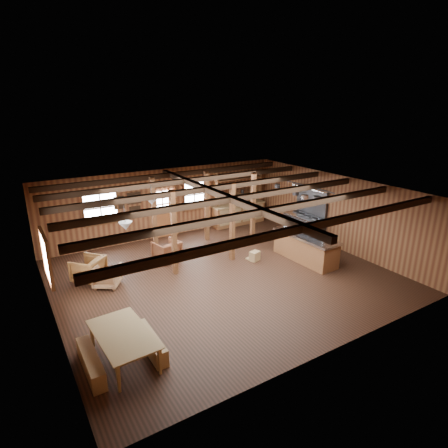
{
  "coord_description": "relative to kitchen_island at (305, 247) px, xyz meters",
  "views": [
    {
      "loc": [
        -5.67,
        -9.32,
        5.42
      ],
      "look_at": [
        0.7,
        1.06,
        1.36
      ],
      "focal_mm": 30.0,
      "sensor_mm": 36.0,
      "label": 1
    }
  ],
  "objects": [
    {
      "name": "notice_boards",
      "position": [
        -4.66,
        4.86,
        1.16
      ],
      "size": [
        1.08,
        0.03,
        0.9
      ],
      "color": "silver",
      "rests_on": "wall_back"
    },
    {
      "name": "back_door",
      "position": [
        -3.16,
        4.86,
        0.4
      ],
      "size": [
        1.02,
        0.08,
        2.15
      ],
      "color": "brown",
      "rests_on": "floor"
    },
    {
      "name": "room",
      "position": [
        -3.16,
        0.41,
        0.92
      ],
      "size": [
        10.04,
        9.04,
        2.84
      ],
      "color": "black",
      "rests_on": "ground"
    },
    {
      "name": "counter_pot",
      "position": [
        -0.03,
        0.96,
        0.54
      ],
      "size": [
        0.27,
        0.27,
        0.16
      ],
      "primitive_type": "cylinder",
      "color": "silver",
      "rests_on": "kitchen_island"
    },
    {
      "name": "pot_rack",
      "position": [
        0.28,
        0.62,
        1.78
      ],
      "size": [
        0.36,
        3.0,
        0.46
      ],
      "color": "#303133",
      "rests_on": "ceiling"
    },
    {
      "name": "armchair_b",
      "position": [
        -4.2,
        2.48,
        -0.1
      ],
      "size": [
        0.94,
        0.96,
        0.75
      ],
      "primitive_type": "imported",
      "rotation": [
        0.0,
        0.0,
        3.34
      ],
      "color": "brown",
      "rests_on": "floor"
    },
    {
      "name": "bench_wall",
      "position": [
        -7.81,
        -1.95,
        -0.27
      ],
      "size": [
        0.28,
        1.5,
        0.41
      ],
      "primitive_type": "cube",
      "color": "olive",
      "rests_on": "floor"
    },
    {
      "name": "pendant_lamps",
      "position": [
        -5.41,
        1.41,
        1.77
      ],
      "size": [
        1.86,
        2.36,
        0.66
      ],
      "color": "#303133",
      "rests_on": "ceiling"
    },
    {
      "name": "ceiling_joists",
      "position": [
        -3.16,
        0.58,
        2.2
      ],
      "size": [
        9.8,
        8.82,
        0.18
      ],
      "color": "black",
      "rests_on": "ceiling"
    },
    {
      "name": "window_back_right",
      "position": [
        -1.86,
        4.87,
        1.12
      ],
      "size": [
        1.02,
        0.06,
        1.32
      ],
      "color": "white",
      "rests_on": "wall_back"
    },
    {
      "name": "kitchen_island",
      "position": [
        0.0,
        0.0,
        0.0
      ],
      "size": [
        0.98,
        2.53,
        1.2
      ],
      "rotation": [
        0.0,
        0.0,
        0.04
      ],
      "color": "brown",
      "rests_on": "floor"
    },
    {
      "name": "commercial_range",
      "position": [
        1.48,
        1.6,
        0.2
      ],
      "size": [
        0.89,
        1.73,
        2.13
      ],
      "color": "#303133",
      "rests_on": "floor"
    },
    {
      "name": "window_left",
      "position": [
        -8.12,
        0.91,
        1.12
      ],
      "size": [
        0.14,
        1.24,
        1.32
      ],
      "color": "white",
      "rests_on": "wall_back"
    },
    {
      "name": "bench_aisle",
      "position": [
        -6.51,
        -1.95,
        -0.28
      ],
      "size": [
        0.27,
        1.46,
        0.4
      ],
      "primitive_type": "cube",
      "color": "olive",
      "rests_on": "floor"
    },
    {
      "name": "armchair_c",
      "position": [
        -6.49,
        1.69,
        -0.14
      ],
      "size": [
        1.02,
        1.03,
        0.68
      ],
      "primitive_type": "imported",
      "rotation": [
        0.0,
        0.0,
        2.55
      ],
      "color": "brown",
      "rests_on": "floor"
    },
    {
      "name": "armchair_a",
      "position": [
        -6.88,
        2.35,
        -0.08
      ],
      "size": [
        1.21,
        1.21,
        0.79
      ],
      "primitive_type": "imported",
      "rotation": [
        0.0,
        0.0,
        3.88
      ],
      "color": "brown",
      "rests_on": "floor"
    },
    {
      "name": "timber_posts",
      "position": [
        -2.64,
        2.49,
        0.92
      ],
      "size": [
        3.95,
        2.35,
        2.8
      ],
      "color": "#472B14",
      "rests_on": "floor"
    },
    {
      "name": "dining_table",
      "position": [
        -7.06,
        -1.95,
        -0.14
      ],
      "size": [
        1.17,
        1.97,
        0.67
      ],
      "primitive_type": "imported",
      "rotation": [
        0.0,
        0.0,
        1.63
      ],
      "color": "olive",
      "rests_on": "floor"
    },
    {
      "name": "back_counter",
      "position": [
        0.24,
        4.61,
        0.12
      ],
      "size": [
        2.55,
        0.6,
        2.45
      ],
      "color": "brown",
      "rests_on": "floor"
    },
    {
      "name": "step_stool",
      "position": [
        -1.55,
        0.88,
        -0.31
      ],
      "size": [
        0.45,
        0.37,
        0.34
      ],
      "primitive_type": "cube",
      "rotation": [
        0.0,
        0.0,
        0.29
      ],
      "color": "olive",
      "rests_on": "floor"
    },
    {
      "name": "bowl",
      "position": [
        -0.32,
        0.51,
        0.49
      ],
      "size": [
        0.32,
        0.32,
        0.07
      ],
      "primitive_type": "imported",
      "rotation": [
        0.0,
        0.0,
        0.25
      ],
      "color": "silver",
      "rests_on": "kitchen_island"
    },
    {
      "name": "window_back_left",
      "position": [
        -5.76,
        4.87,
        1.12
      ],
      "size": [
        1.32,
        0.06,
        1.32
      ],
      "color": "white",
      "rests_on": "wall_back"
    }
  ]
}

